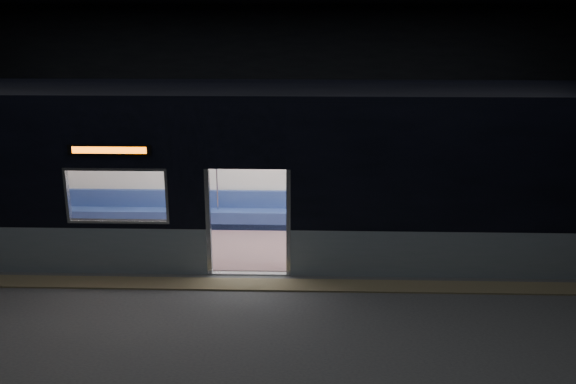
{
  "coord_description": "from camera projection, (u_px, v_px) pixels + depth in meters",
  "views": [
    {
      "loc": [
        1.07,
        -9.53,
        4.66
      ],
      "look_at": [
        0.69,
        2.3,
        1.26
      ],
      "focal_mm": 38.0,
      "sensor_mm": 36.0,
      "label": 1
    }
  ],
  "objects": [
    {
      "name": "passenger",
      "position": [
        398.0,
        199.0,
        13.57
      ],
      "size": [
        0.41,
        0.66,
        1.31
      ],
      "rotation": [
        0.0,
        0.0,
        -0.17
      ],
      "color": "black",
      "rests_on": "metro_car"
    },
    {
      "name": "metro_car",
      "position": [
        254.0,
        161.0,
        12.41
      ],
      "size": [
        18.0,
        3.04,
        3.35
      ],
      "color": "#909CAC",
      "rests_on": "station_floor"
    },
    {
      "name": "handbag",
      "position": [
        401.0,
        206.0,
        13.4
      ],
      "size": [
        0.32,
        0.3,
        0.13
      ],
      "primitive_type": "cube",
      "rotation": [
        0.0,
        0.0,
        -0.37
      ],
      "color": "black",
      "rests_on": "passenger"
    },
    {
      "name": "station_floor",
      "position": [
        244.0,
        299.0,
        10.48
      ],
      "size": [
        24.0,
        14.0,
        0.01
      ],
      "primitive_type": "cube",
      "color": "#47494C",
      "rests_on": "ground"
    },
    {
      "name": "station_envelope",
      "position": [
        239.0,
        84.0,
        9.46
      ],
      "size": [
        24.0,
        14.0,
        5.0
      ],
      "color": "black",
      "rests_on": "station_floor"
    },
    {
      "name": "tactile_strip",
      "position": [
        247.0,
        284.0,
        11.0
      ],
      "size": [
        22.8,
        0.5,
        0.03
      ],
      "primitive_type": "cube",
      "color": "#8C7F59",
      "rests_on": "station_floor"
    },
    {
      "name": "transit_map",
      "position": [
        433.0,
        165.0,
        13.65
      ],
      "size": [
        1.02,
        0.03,
        0.66
      ],
      "primitive_type": "cube",
      "color": "white",
      "rests_on": "metro_car"
    }
  ]
}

